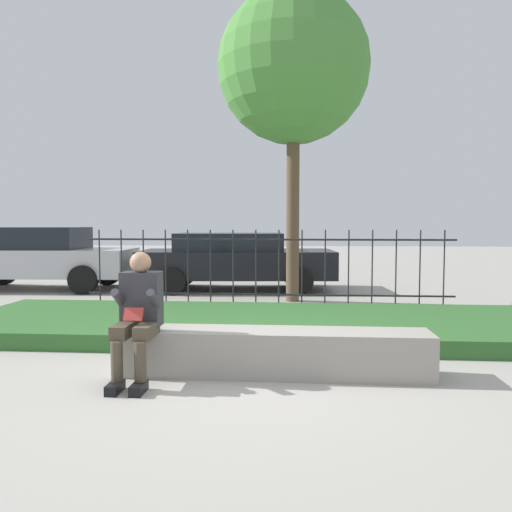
{
  "coord_description": "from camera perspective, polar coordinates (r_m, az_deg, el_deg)",
  "views": [
    {
      "loc": [
        0.48,
        -4.99,
        1.53
      ],
      "look_at": [
        -0.2,
        3.7,
        0.97
      ],
      "focal_mm": 35.0,
      "sensor_mm": 36.0,
      "label": 1
    }
  ],
  "objects": [
    {
      "name": "tree_behind_fence",
      "position": [
        10.33,
        4.3,
        20.58
      ],
      "size": [
        2.94,
        2.94,
        6.04
      ],
      "color": "brown",
      "rests_on": "ground_plane"
    },
    {
      "name": "ground_plane",
      "position": [
        5.24,
        -1.01,
        -13.33
      ],
      "size": [
        60.0,
        60.0,
        0.0
      ],
      "primitive_type": "plane",
      "color": "#A8A399"
    },
    {
      "name": "stone_bench",
      "position": [
        5.16,
        2.03,
        -11.23
      ],
      "size": [
        3.15,
        0.51,
        0.46
      ],
      "color": "gray",
      "rests_on": "ground_plane"
    },
    {
      "name": "car_parked_left",
      "position": [
        12.78,
        -23.65,
        -0.05
      ],
      "size": [
        4.36,
        1.97,
        1.46
      ],
      "rotation": [
        0.0,
        0.0,
        0.05
      ],
      "color": "#B7B7BC",
      "rests_on": "ground_plane"
    },
    {
      "name": "grass_berm",
      "position": [
        7.17,
        0.53,
        -7.79
      ],
      "size": [
        8.48,
        2.64,
        0.21
      ],
      "color": "#33662D",
      "rests_on": "ground_plane"
    },
    {
      "name": "car_parked_center",
      "position": [
        11.63,
        -2.34,
        -0.36
      ],
      "size": [
        4.56,
        2.21,
        1.33
      ],
      "rotation": [
        0.0,
        0.0,
        0.08
      ],
      "color": "black",
      "rests_on": "ground_plane"
    },
    {
      "name": "iron_fence",
      "position": [
        8.79,
        1.3,
        -1.46
      ],
      "size": [
        6.48,
        0.03,
        1.43
      ],
      "color": "#232326",
      "rests_on": "ground_plane"
    },
    {
      "name": "person_seated_reader",
      "position": [
        5.01,
        -13.3,
        -6.13
      ],
      "size": [
        0.42,
        0.73,
        1.26
      ],
      "color": "black",
      "rests_on": "ground_plane"
    }
  ]
}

